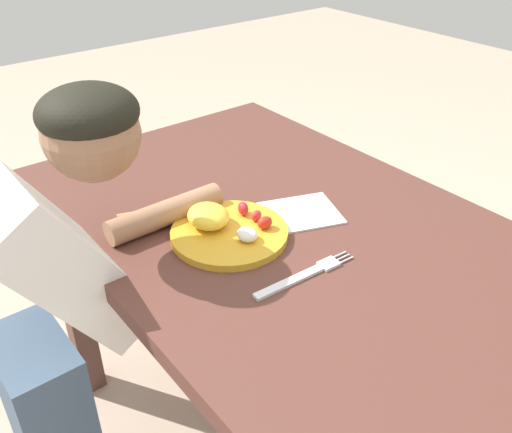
# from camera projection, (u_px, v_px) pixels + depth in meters

# --- Properties ---
(dining_table) EXTENTS (1.32, 0.74, 0.71)m
(dining_table) POSITION_uv_depth(u_px,v_px,m) (311.00, 281.00, 1.10)
(dining_table) COLOR #542E26
(dining_table) RESTS_ON ground_plane
(plate) EXTENTS (0.23, 0.23, 0.06)m
(plate) POSITION_uv_depth(u_px,v_px,m) (225.00, 228.00, 1.07)
(plate) COLOR gold
(plate) RESTS_ON dining_table
(fork) EXTENTS (0.03, 0.21, 0.01)m
(fork) POSITION_uv_depth(u_px,v_px,m) (303.00, 276.00, 0.96)
(fork) COLOR silver
(fork) RESTS_ON dining_table
(spoon) EXTENTS (0.09, 0.20, 0.02)m
(spoon) POSITION_uv_depth(u_px,v_px,m) (183.00, 206.00, 1.15)
(spoon) COLOR tan
(spoon) RESTS_ON dining_table
(person) EXTENTS (0.21, 0.50, 1.02)m
(person) POSITION_uv_depth(u_px,v_px,m) (67.00, 331.00, 1.07)
(person) COLOR #3C5168
(person) RESTS_ON ground_plane
(napkin) EXTENTS (0.17, 0.19, 0.00)m
(napkin) POSITION_uv_depth(u_px,v_px,m) (301.00, 213.00, 1.14)
(napkin) COLOR white
(napkin) RESTS_ON dining_table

